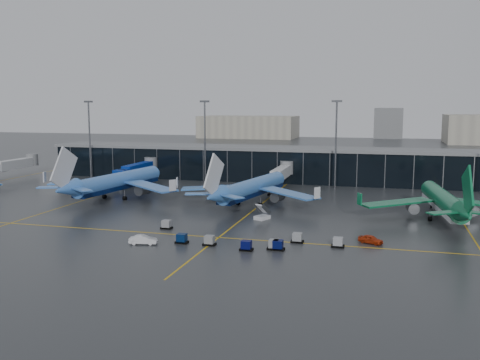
% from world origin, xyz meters
% --- Properties ---
extents(ground, '(600.00, 600.00, 0.00)m').
position_xyz_m(ground, '(0.00, 0.00, 0.00)').
color(ground, '#282B2D').
rests_on(ground, ground).
extents(terminal_pier, '(142.00, 17.00, 10.70)m').
position_xyz_m(terminal_pier, '(0.00, 62.00, 5.42)').
color(terminal_pier, black).
rests_on(terminal_pier, ground).
extents(jet_bridges, '(94.00, 27.50, 7.20)m').
position_xyz_m(jet_bridges, '(-35.00, 42.99, 4.55)').
color(jet_bridges, '#595B60').
rests_on(jet_bridges, ground).
extents(flood_masts, '(203.00, 0.50, 25.50)m').
position_xyz_m(flood_masts, '(5.00, 50.00, 13.81)').
color(flood_masts, '#595B60').
rests_on(flood_masts, ground).
extents(distant_hangars, '(260.00, 71.00, 22.00)m').
position_xyz_m(distant_hangars, '(49.94, 270.08, 8.79)').
color(distant_hangars, '#B2AD99').
rests_on(distant_hangars, ground).
extents(taxi_lines, '(220.00, 120.00, 0.02)m').
position_xyz_m(taxi_lines, '(10.00, 10.61, 0.01)').
color(taxi_lines, gold).
rests_on(taxi_lines, ground).
extents(airliner_arkefly, '(45.56, 50.44, 14.10)m').
position_xyz_m(airliner_arkefly, '(-27.79, 18.29, 7.05)').
color(airliner_arkefly, '#407AD3').
rests_on(airliner_arkefly, ground).
extents(airliner_klm_near, '(45.45, 49.66, 13.31)m').
position_xyz_m(airliner_klm_near, '(8.02, 18.79, 6.66)').
color(airliner_klm_near, '#3D78CA').
rests_on(airliner_klm_near, ground).
extents(airliner_aer_lingus, '(41.35, 45.90, 12.95)m').
position_xyz_m(airliner_aer_lingus, '(51.14, 12.68, 6.48)').
color(airliner_aer_lingus, '#0C663C').
rests_on(airliner_aer_lingus, ground).
extents(baggage_carts, '(35.92, 12.72, 1.70)m').
position_xyz_m(baggage_carts, '(16.25, -18.31, 0.76)').
color(baggage_carts, black).
rests_on(baggage_carts, ground).
extents(mobile_airstair, '(3.34, 3.83, 3.45)m').
position_xyz_m(mobile_airstair, '(14.17, 2.41, 0.77)').
color(mobile_airstair, silver).
rests_on(mobile_airstair, ground).
extents(service_van_red, '(4.70, 3.49, 1.49)m').
position_xyz_m(service_van_red, '(37.04, -12.07, 0.74)').
color(service_van_red, '#B02D0D').
rests_on(service_van_red, ground).
extents(service_van_white, '(5.15, 2.76, 1.61)m').
position_xyz_m(service_van_white, '(-1.30, -23.04, 0.81)').
color(service_van_white, silver).
rests_on(service_van_white, ground).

